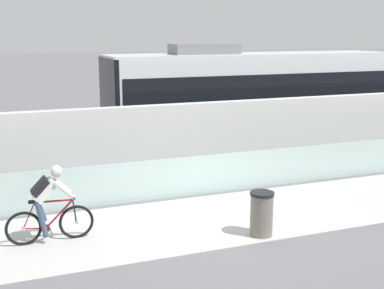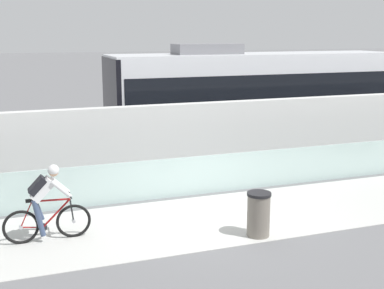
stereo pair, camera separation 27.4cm
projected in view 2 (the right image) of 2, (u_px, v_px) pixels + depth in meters
The scene contains 9 objects.
ground_plane at pixel (218, 218), 11.83m from camera, with size 200.00×200.00×0.00m, color slate.
bike_path_deck at pixel (218, 218), 11.83m from camera, with size 32.00×3.20×0.01m, color beige.
glass_parapet at pixel (191, 176), 13.42m from camera, with size 32.00×0.05×1.04m, color #ADC6C1.
concrete_barrier_wall at pixel (171, 141), 14.95m from camera, with size 32.00×0.36×2.18m, color silver.
tram_rail_near at pixel (149, 158), 17.46m from camera, with size 32.00×0.08×0.01m, color #595654.
tram_rail_far at pixel (139, 149), 18.78m from camera, with size 32.00×0.08×0.01m, color #595654.
tram at pixel (256, 95), 19.15m from camera, with size 11.06×2.54×3.81m.
cyclist_on_bike at pixel (46, 204), 10.40m from camera, with size 1.77×0.58×1.61m.
trash_bin at pixel (259, 214), 10.70m from camera, with size 0.51×0.51×0.96m.
Camera 2 is at (-4.35, -10.32, 4.23)m, focal length 47.78 mm.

